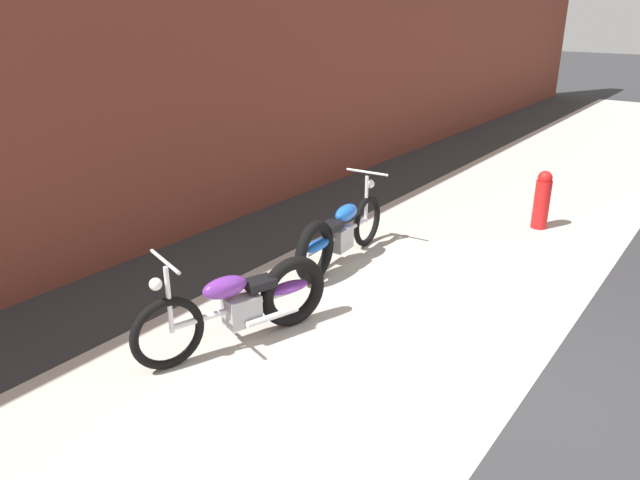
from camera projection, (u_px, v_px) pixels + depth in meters
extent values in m
plane|color=#2D2D30|center=(519.00, 405.00, 4.81)|extent=(80.00, 80.00, 0.00)
cube|color=#B2ADA3|center=(340.00, 338.00, 5.77)|extent=(36.00, 3.50, 0.01)
cube|color=brown|center=(90.00, 43.00, 6.72)|extent=(36.00, 0.50, 5.17)
torus|color=black|center=(168.00, 333.00, 5.19)|extent=(0.67, 0.28, 0.68)
torus|color=black|center=(293.00, 292.00, 5.89)|extent=(0.73, 0.35, 0.73)
cylinder|color=silver|center=(234.00, 309.00, 5.53)|extent=(1.19, 0.43, 0.06)
cube|color=#99999E|center=(242.00, 310.00, 5.58)|extent=(0.37, 0.31, 0.28)
ellipsoid|color=#6B2D93|center=(225.00, 287.00, 5.39)|extent=(0.48, 0.32, 0.20)
ellipsoid|color=#6B2D93|center=(289.00, 287.00, 5.84)|extent=(0.47, 0.31, 0.10)
cube|color=black|center=(260.00, 283.00, 5.61)|extent=(0.33, 0.28, 0.08)
cylinder|color=silver|center=(169.00, 300.00, 5.09)|extent=(0.06, 0.06, 0.62)
cylinder|color=silver|center=(165.00, 261.00, 4.96)|extent=(0.21, 0.56, 0.03)
sphere|color=white|center=(156.00, 284.00, 4.97)|extent=(0.11, 0.11, 0.11)
cylinder|color=silver|center=(273.00, 316.00, 5.63)|extent=(0.54, 0.23, 0.06)
torus|color=black|center=(367.00, 221.00, 7.88)|extent=(0.68, 0.14, 0.68)
torus|color=black|center=(315.00, 252.00, 6.83)|extent=(0.74, 0.19, 0.73)
cylinder|color=silver|center=(343.00, 233.00, 7.34)|extent=(1.24, 0.16, 0.06)
cube|color=#99999E|center=(340.00, 238.00, 7.30)|extent=(0.34, 0.25, 0.28)
ellipsoid|color=blue|center=(346.00, 213.00, 7.32)|extent=(0.45, 0.23, 0.20)
ellipsoid|color=blue|center=(317.00, 245.00, 6.85)|extent=(0.45, 0.22, 0.10)
cube|color=black|center=(331.00, 226.00, 7.06)|extent=(0.30, 0.22, 0.08)
cylinder|color=silver|center=(366.00, 199.00, 7.73)|extent=(0.05, 0.05, 0.62)
cylinder|color=silver|center=(367.00, 172.00, 7.60)|extent=(0.08, 0.58, 0.03)
sphere|color=white|center=(370.00, 184.00, 7.74)|extent=(0.11, 0.11, 0.11)
cylinder|color=silver|center=(319.00, 248.00, 7.21)|extent=(0.55, 0.11, 0.06)
cylinder|color=red|center=(541.00, 204.00, 8.49)|extent=(0.22, 0.22, 0.70)
sphere|color=red|center=(545.00, 178.00, 8.35)|extent=(0.20, 0.20, 0.20)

